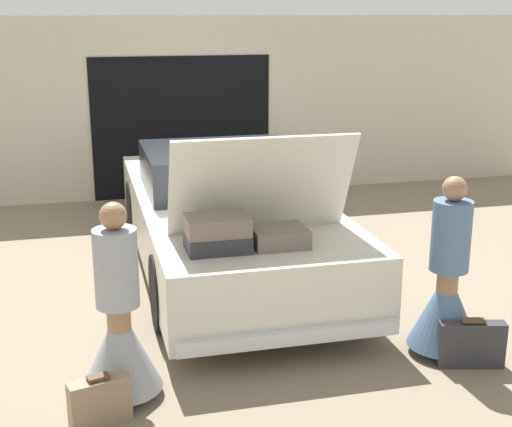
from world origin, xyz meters
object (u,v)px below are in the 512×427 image
object	(u,v)px
suitcase_beside_right_person	(471,344)
suitcase_beside_left_person	(100,402)
car	(227,216)
person_left	(120,330)
person_right	(447,293)

from	to	relation	value
suitcase_beside_right_person	suitcase_beside_left_person	bearing A→B (deg)	-177.20
car	suitcase_beside_right_person	distance (m)	3.24
person_left	suitcase_beside_left_person	xyz separation A→B (m)	(-0.18, -0.36, -0.37)
person_right	suitcase_beside_right_person	size ratio (longest dim) A/B	2.80
suitcase_beside_left_person	suitcase_beside_right_person	distance (m)	3.02
person_right	person_left	bearing A→B (deg)	84.91
car	person_left	world-z (taller)	car
person_left	suitcase_beside_left_person	world-z (taller)	person_left
person_left	suitcase_beside_left_person	bearing A→B (deg)	-38.43
suitcase_beside_right_person	car	bearing A→B (deg)	117.29
person_right	suitcase_beside_right_person	bearing A→B (deg)	-167.07
person_left	suitcase_beside_right_person	xyz separation A→B (m)	(2.84, -0.22, -0.35)
person_right	suitcase_beside_right_person	xyz separation A→B (m)	(0.10, -0.28, -0.36)
suitcase_beside_right_person	person_right	bearing A→B (deg)	109.45
car	suitcase_beside_left_person	world-z (taller)	car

